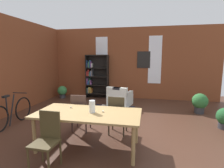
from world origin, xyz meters
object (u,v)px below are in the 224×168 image
object	(u,v)px
dining_chair_far_right	(117,114)
potted_plant_window	(200,102)
dining_chair_far_left	(80,112)
armchair_white	(120,98)
vase_on_table	(92,107)
bicycle_second	(12,113)
bookshelf_tall	(96,76)
dining_table	(88,116)
dining_chair_near_left	(47,138)
potted_plant_corner	(62,91)

from	to	relation	value
dining_chair_far_right	potted_plant_window	size ratio (longest dim) A/B	1.43
dining_chair_far_left	armchair_white	size ratio (longest dim) A/B	0.98
vase_on_table	dining_chair_far_left	bearing A→B (deg)	127.20
dining_chair_far_right	bicycle_second	bearing A→B (deg)	-179.95
dining_chair_far_left	bookshelf_tall	world-z (taller)	bookshelf_tall
dining_chair_far_left	bookshelf_tall	distance (m)	3.81
dining_table	dining_chair_near_left	world-z (taller)	dining_chair_near_left
vase_on_table	bicycle_second	bearing A→B (deg)	163.85
bookshelf_tall	potted_plant_corner	bearing A→B (deg)	-163.17
armchair_white	vase_on_table	bearing A→B (deg)	-90.42
vase_on_table	dining_chair_near_left	world-z (taller)	vase_on_table
dining_chair_near_left	potted_plant_window	xyz separation A→B (m)	(3.34, 3.64, -0.14)
vase_on_table	dining_chair_far_right	xyz separation A→B (m)	(0.38, 0.74, -0.37)
potted_plant_window	dining_chair_far_left	bearing A→B (deg)	-147.04
dining_chair_far_left	potted_plant_corner	xyz separation A→B (m)	(-2.19, 3.27, -0.21)
armchair_white	potted_plant_window	size ratio (longest dim) A/B	1.45
dining_table	armchair_white	bearing A→B (deg)	88.02
armchair_white	dining_chair_near_left	bearing A→B (deg)	-98.22
dining_chair_far_left	armchair_white	bearing A→B (deg)	77.19
dining_chair_near_left	dining_table	bearing A→B (deg)	57.49
vase_on_table	dining_chair_near_left	bearing A→B (deg)	-127.21
dining_table	potted_plant_window	xyz separation A→B (m)	(2.87, 2.90, -0.31)
bookshelf_tall	bicycle_second	xyz separation A→B (m)	(-1.25, -3.71, -0.64)
dining_chair_far_right	bicycle_second	world-z (taller)	dining_chair_far_right
bicycle_second	potted_plant_corner	xyz separation A→B (m)	(-0.21, 3.27, -0.04)
dining_table	potted_plant_window	distance (m)	4.09
dining_chair_far_left	bookshelf_tall	xyz separation A→B (m)	(-0.73, 3.71, 0.47)
dining_chair_near_left	bookshelf_tall	bearing A→B (deg)	98.00
vase_on_table	dining_table	bearing A→B (deg)	-180.00
vase_on_table	potted_plant_corner	world-z (taller)	vase_on_table
potted_plant_corner	potted_plant_window	size ratio (longest dim) A/B	0.83
vase_on_table	bicycle_second	xyz separation A→B (m)	(-2.54, 0.73, -0.54)
dining_table	dining_chair_near_left	distance (m)	0.89
bookshelf_tall	potted_plant_corner	xyz separation A→B (m)	(-1.46, -0.44, -0.68)
vase_on_table	bookshelf_tall	distance (m)	4.63
potted_plant_corner	bookshelf_tall	bearing A→B (deg)	16.83
dining_chair_far_left	dining_table	bearing A→B (deg)	-57.50
armchair_white	bicycle_second	bearing A→B (deg)	-134.93
vase_on_table	dining_chair_far_left	xyz separation A→B (m)	(-0.56, 0.74, -0.37)
dining_chair_near_left	bookshelf_tall	world-z (taller)	bookshelf_tall
dining_chair_far_right	dining_chair_far_left	bearing A→B (deg)	-179.99
armchair_white	potted_plant_corner	distance (m)	2.86
vase_on_table	dining_chair_near_left	xyz separation A→B (m)	(-0.56, -0.74, -0.37)
potted_plant_window	dining_chair_near_left	bearing A→B (deg)	-132.55
dining_table	dining_chair_far_left	bearing A→B (deg)	122.50
dining_chair_far_right	bookshelf_tall	bearing A→B (deg)	114.16
dining_chair_far_right	armchair_white	world-z (taller)	dining_chair_far_right
dining_table	bookshelf_tall	world-z (taller)	bookshelf_tall
bicycle_second	potted_plant_window	world-z (taller)	bicycle_second
armchair_white	bookshelf_tall	bearing A→B (deg)	138.77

